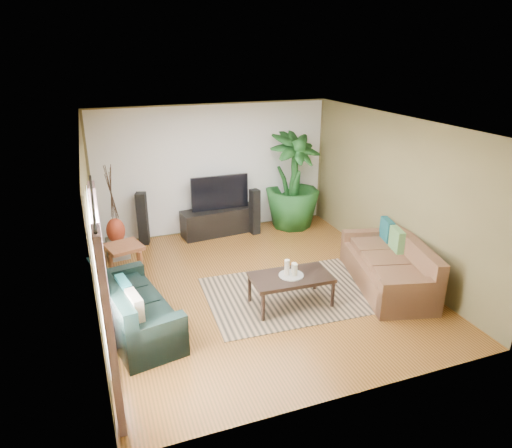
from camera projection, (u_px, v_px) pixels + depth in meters
name	position (u px, v px, depth m)	size (l,w,h in m)	color
floor	(260.00, 286.00, 7.64)	(5.50, 5.50, 0.00)	#975B27
ceiling	(261.00, 124.00, 6.66)	(5.50, 5.50, 0.00)	white
wall_back	(214.00, 169.00, 9.56)	(5.00, 5.00, 0.00)	brown
wall_front	(353.00, 293.00, 4.74)	(5.00, 5.00, 0.00)	brown
wall_left	(93.00, 231.00, 6.35)	(5.50, 5.50, 0.00)	brown
wall_right	(394.00, 194.00, 7.95)	(5.50, 5.50, 0.00)	brown
backwall_panel	(214.00, 169.00, 9.55)	(4.90, 4.90, 0.00)	white
window_pane	(98.00, 279.00, 4.94)	(1.80, 1.80, 0.00)	white
curtain_near	(110.00, 336.00, 4.39)	(0.08, 0.35, 2.20)	gray
curtain_far	(103.00, 269.00, 5.70)	(0.08, 0.35, 2.20)	gray
curtain_rod	(92.00, 199.00, 4.63)	(0.03, 0.03, 1.90)	black
sofa_left	(135.00, 303.00, 6.32)	(1.86, 0.80, 0.85)	black
sofa_right	(387.00, 262.00, 7.54)	(2.12, 0.95, 0.85)	brown
area_rug	(291.00, 294.00, 7.40)	(2.69, 1.90, 0.01)	#A1825E
coffee_table	(291.00, 290.00, 7.02)	(1.22, 0.67, 0.50)	black
candle_tray	(291.00, 275.00, 6.93)	(0.38, 0.38, 0.02)	#979791
candle_tall	(287.00, 267.00, 6.89)	(0.08, 0.08, 0.24)	#F1E2CB
candle_mid	(295.00, 270.00, 6.87)	(0.08, 0.08, 0.19)	beige
candle_short	(294.00, 268.00, 6.97)	(0.08, 0.08, 0.16)	beige
tv_stand	(221.00, 221.00, 9.74)	(1.66, 0.50, 0.55)	black
television	(220.00, 192.00, 9.51)	(1.22, 0.07, 0.72)	black
speaker_left	(143.00, 219.00, 9.13)	(0.19, 0.21, 1.07)	black
speaker_right	(255.00, 212.00, 9.65)	(0.18, 0.20, 0.98)	black
potted_plant	(293.00, 181.00, 9.85)	(1.18, 1.18, 2.10)	#17471A
plant_pot	(291.00, 219.00, 10.18)	(0.39, 0.39, 0.30)	black
pedestal	(118.00, 248.00, 8.64)	(0.38, 0.38, 0.38)	gray
vase	(116.00, 231.00, 8.51)	(0.34, 0.34, 0.48)	#9A311C
side_table	(126.00, 261.00, 7.87)	(0.56, 0.56, 0.59)	brown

